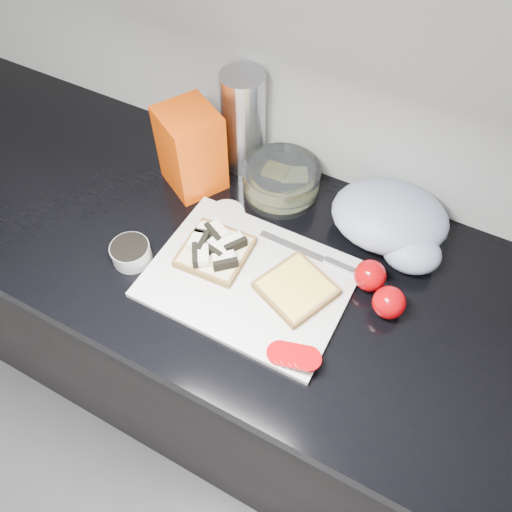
% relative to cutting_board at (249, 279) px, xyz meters
% --- Properties ---
extents(base_cabinet, '(3.50, 0.60, 0.86)m').
position_rel_cutting_board_xyz_m(base_cabinet, '(-0.01, 0.06, -0.48)').
color(base_cabinet, black).
rests_on(base_cabinet, ground).
extents(countertop, '(3.50, 0.64, 0.04)m').
position_rel_cutting_board_xyz_m(countertop, '(-0.01, 0.06, -0.03)').
color(countertop, black).
rests_on(countertop, base_cabinet).
extents(cutting_board, '(0.40, 0.30, 0.01)m').
position_rel_cutting_board_xyz_m(cutting_board, '(0.00, 0.00, 0.00)').
color(cutting_board, silver).
rests_on(cutting_board, countertop).
extents(bread_left, '(0.15, 0.15, 0.04)m').
position_rel_cutting_board_xyz_m(bread_left, '(-0.09, 0.02, 0.02)').
color(bread_left, beige).
rests_on(bread_left, cutting_board).
extents(bread_right, '(0.17, 0.17, 0.02)m').
position_rel_cutting_board_xyz_m(bread_right, '(0.10, 0.02, 0.01)').
color(bread_right, beige).
rests_on(bread_right, cutting_board).
extents(tomato_slices, '(0.11, 0.07, 0.02)m').
position_rel_cutting_board_xyz_m(tomato_slices, '(0.16, -0.12, 0.02)').
color(tomato_slices, '#A20308').
rests_on(tomato_slices, cutting_board).
extents(knife, '(0.22, 0.02, 0.01)m').
position_rel_cutting_board_xyz_m(knife, '(0.11, 0.11, 0.01)').
color(knife, '#B4B4B8').
rests_on(knife, cutting_board).
extents(seed_tub, '(0.08, 0.08, 0.04)m').
position_rel_cutting_board_xyz_m(seed_tub, '(-0.25, -0.07, 0.02)').
color(seed_tub, gray).
rests_on(seed_tub, countertop).
extents(tub_lid, '(0.11, 0.11, 0.01)m').
position_rel_cutting_board_xyz_m(tub_lid, '(-0.13, 0.14, -0.00)').
color(tub_lid, silver).
rests_on(tub_lid, countertop).
extents(glass_bowl, '(0.18, 0.18, 0.07)m').
position_rel_cutting_board_xyz_m(glass_bowl, '(-0.06, 0.26, 0.03)').
color(glass_bowl, silver).
rests_on(glass_bowl, countertop).
extents(bread_bag, '(0.17, 0.16, 0.20)m').
position_rel_cutting_board_xyz_m(bread_bag, '(-0.25, 0.19, 0.09)').
color(bread_bag, '#D64703').
rests_on(bread_bag, countertop).
extents(steel_canister, '(0.10, 0.10, 0.24)m').
position_rel_cutting_board_xyz_m(steel_canister, '(-0.18, 0.31, 0.12)').
color(steel_canister, '#A9A8AD').
rests_on(steel_canister, countertop).
extents(grocery_bag, '(0.28, 0.24, 0.11)m').
position_rel_cutting_board_xyz_m(grocery_bag, '(0.21, 0.25, 0.05)').
color(grocery_bag, '#9DA8C1').
rests_on(grocery_bag, countertop).
extents(whole_tomatoes, '(0.12, 0.11, 0.07)m').
position_rel_cutting_board_xyz_m(whole_tomatoes, '(0.25, 0.08, 0.03)').
color(whole_tomatoes, '#A20308').
rests_on(whole_tomatoes, countertop).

